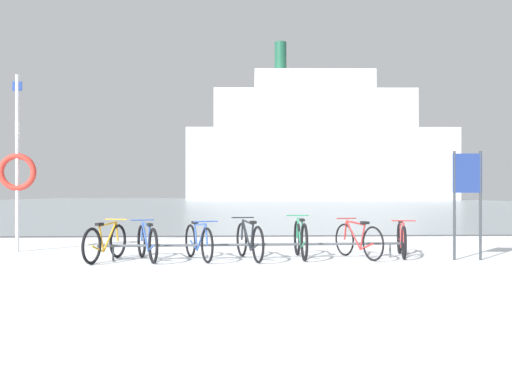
{
  "coord_description": "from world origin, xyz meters",
  "views": [
    {
      "loc": [
        -0.48,
        -6.26,
        1.3
      ],
      "look_at": [
        0.12,
        7.94,
        1.3
      ],
      "focal_mm": 38.78,
      "sensor_mm": 36.0,
      "label": 1
    }
  ],
  "objects_px": {
    "ferry_ship": "(317,147)",
    "bicycle_1": "(147,242)",
    "bicycle_2": "(198,242)",
    "bicycle_5": "(358,240)",
    "rescue_post": "(17,168)",
    "bicycle_4": "(301,239)",
    "bicycle_3": "(249,241)",
    "bicycle_0": "(105,242)",
    "info_sign": "(467,186)",
    "bicycle_6": "(402,240)"
  },
  "relations": [
    {
      "from": "info_sign",
      "to": "rescue_post",
      "type": "bearing_deg",
      "value": 168.42
    },
    {
      "from": "bicycle_2",
      "to": "ferry_ship",
      "type": "bearing_deg",
      "value": 79.66
    },
    {
      "from": "bicycle_2",
      "to": "info_sign",
      "type": "relative_size",
      "value": 0.77
    },
    {
      "from": "bicycle_1",
      "to": "bicycle_5",
      "type": "bearing_deg",
      "value": 2.49
    },
    {
      "from": "bicycle_1",
      "to": "ferry_ship",
      "type": "distance_m",
      "value": 84.28
    },
    {
      "from": "bicycle_4",
      "to": "bicycle_2",
      "type": "bearing_deg",
      "value": -173.77
    },
    {
      "from": "info_sign",
      "to": "ferry_ship",
      "type": "height_order",
      "value": "ferry_ship"
    },
    {
      "from": "bicycle_3",
      "to": "bicycle_4",
      "type": "xyz_separation_m",
      "value": [
        1.02,
        0.22,
        0.01
      ]
    },
    {
      "from": "bicycle_2",
      "to": "rescue_post",
      "type": "height_order",
      "value": "rescue_post"
    },
    {
      "from": "bicycle_4",
      "to": "bicycle_5",
      "type": "relative_size",
      "value": 1.13
    },
    {
      "from": "bicycle_2",
      "to": "bicycle_3",
      "type": "relative_size",
      "value": 0.93
    },
    {
      "from": "bicycle_4",
      "to": "bicycle_6",
      "type": "distance_m",
      "value": 2.08
    },
    {
      "from": "bicycle_2",
      "to": "bicycle_5",
      "type": "height_order",
      "value": "bicycle_5"
    },
    {
      "from": "bicycle_5",
      "to": "info_sign",
      "type": "height_order",
      "value": "info_sign"
    },
    {
      "from": "bicycle_4",
      "to": "info_sign",
      "type": "distance_m",
      "value": 3.35
    },
    {
      "from": "bicycle_6",
      "to": "bicycle_0",
      "type": "bearing_deg",
      "value": -175.36
    },
    {
      "from": "bicycle_6",
      "to": "ferry_ship",
      "type": "height_order",
      "value": "ferry_ship"
    },
    {
      "from": "bicycle_0",
      "to": "ferry_ship",
      "type": "distance_m",
      "value": 84.47
    },
    {
      "from": "bicycle_0",
      "to": "ferry_ship",
      "type": "relative_size",
      "value": 0.04
    },
    {
      "from": "bicycle_1",
      "to": "rescue_post",
      "type": "relative_size",
      "value": 0.41
    },
    {
      "from": "bicycle_2",
      "to": "info_sign",
      "type": "distance_m",
      "value": 5.26
    },
    {
      "from": "bicycle_6",
      "to": "info_sign",
      "type": "xyz_separation_m",
      "value": [
        1.08,
        -0.63,
        1.08
      ]
    },
    {
      "from": "rescue_post",
      "to": "bicycle_3",
      "type": "bearing_deg",
      "value": -18.17
    },
    {
      "from": "ferry_ship",
      "to": "bicycle_1",
      "type": "bearing_deg",
      "value": -100.99
    },
    {
      "from": "bicycle_1",
      "to": "bicycle_3",
      "type": "distance_m",
      "value": 1.95
    },
    {
      "from": "bicycle_6",
      "to": "bicycle_1",
      "type": "bearing_deg",
      "value": -175.12
    },
    {
      "from": "info_sign",
      "to": "bicycle_4",
      "type": "bearing_deg",
      "value": 171.81
    },
    {
      "from": "bicycle_1",
      "to": "ferry_ship",
      "type": "relative_size",
      "value": 0.04
    },
    {
      "from": "bicycle_1",
      "to": "bicycle_2",
      "type": "distance_m",
      "value": 0.97
    },
    {
      "from": "rescue_post",
      "to": "ferry_ship",
      "type": "distance_m",
      "value": 83.14
    },
    {
      "from": "info_sign",
      "to": "ferry_ship",
      "type": "distance_m",
      "value": 83.43
    },
    {
      "from": "bicycle_4",
      "to": "rescue_post",
      "type": "xyz_separation_m",
      "value": [
        -6.04,
        1.43,
        1.44
      ]
    },
    {
      "from": "bicycle_0",
      "to": "bicycle_2",
      "type": "distance_m",
      "value": 1.75
    },
    {
      "from": "bicycle_4",
      "to": "info_sign",
      "type": "height_order",
      "value": "info_sign"
    },
    {
      "from": "bicycle_3",
      "to": "rescue_post",
      "type": "distance_m",
      "value": 5.48
    },
    {
      "from": "bicycle_2",
      "to": "rescue_post",
      "type": "relative_size",
      "value": 0.42
    },
    {
      "from": "info_sign",
      "to": "bicycle_1",
      "type": "bearing_deg",
      "value": 178.12
    },
    {
      "from": "bicycle_5",
      "to": "ferry_ship",
      "type": "relative_size",
      "value": 0.03
    },
    {
      "from": "bicycle_1",
      "to": "bicycle_3",
      "type": "height_order",
      "value": "bicycle_3"
    },
    {
      "from": "bicycle_1",
      "to": "ferry_ship",
      "type": "bearing_deg",
      "value": 79.01
    },
    {
      "from": "bicycle_2",
      "to": "bicycle_3",
      "type": "height_order",
      "value": "bicycle_3"
    },
    {
      "from": "bicycle_1",
      "to": "bicycle_6",
      "type": "xyz_separation_m",
      "value": [
        5.03,
        0.43,
        -0.0
      ]
    },
    {
      "from": "bicycle_5",
      "to": "bicycle_6",
      "type": "bearing_deg",
      "value": 14.95
    },
    {
      "from": "bicycle_0",
      "to": "ferry_ship",
      "type": "xyz_separation_m",
      "value": [
        16.75,
        82.34,
        8.6
      ]
    },
    {
      "from": "bicycle_4",
      "to": "bicycle_6",
      "type": "relative_size",
      "value": 1.04
    },
    {
      "from": "bicycle_1",
      "to": "info_sign",
      "type": "xyz_separation_m",
      "value": [
        6.11,
        -0.2,
        1.08
      ]
    },
    {
      "from": "bicycle_3",
      "to": "bicycle_4",
      "type": "height_order",
      "value": "bicycle_4"
    },
    {
      "from": "ferry_ship",
      "to": "bicycle_4",
      "type": "bearing_deg",
      "value": -99.01
    },
    {
      "from": "bicycle_5",
      "to": "info_sign",
      "type": "bearing_deg",
      "value": -10.6
    },
    {
      "from": "bicycle_5",
      "to": "info_sign",
      "type": "distance_m",
      "value": 2.32
    }
  ]
}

